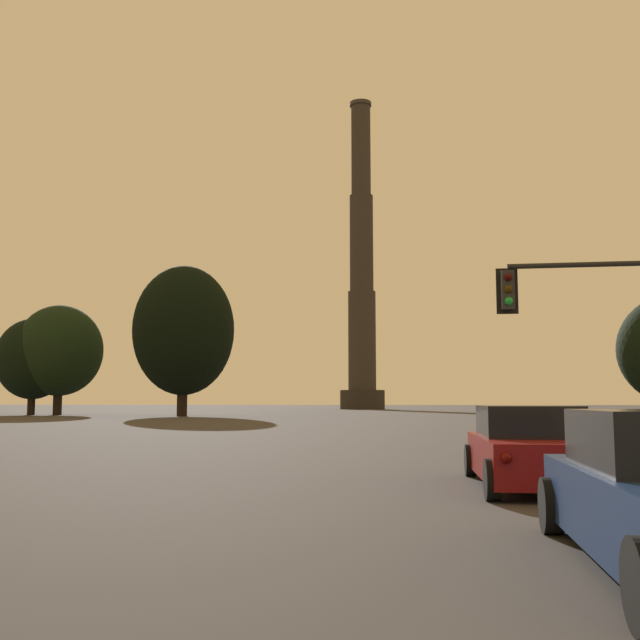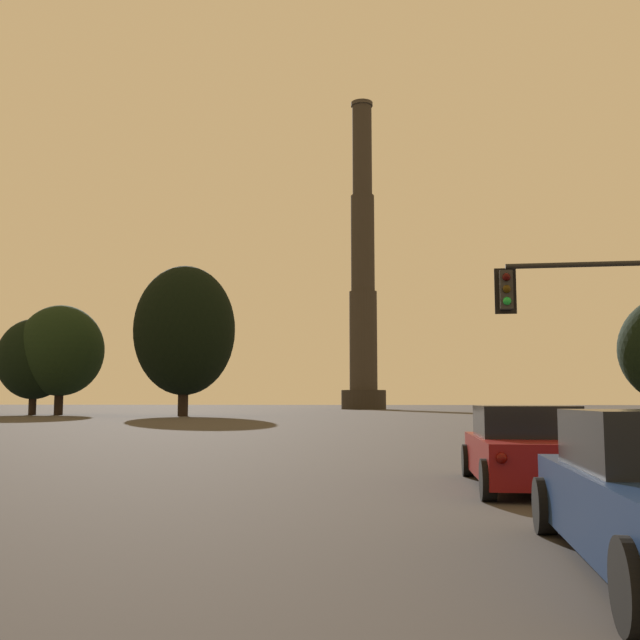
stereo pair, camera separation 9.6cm
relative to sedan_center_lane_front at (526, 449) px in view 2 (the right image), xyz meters
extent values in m
cube|color=maroon|center=(0.00, -0.05, -0.14)|extent=(1.94, 4.65, 0.70)
cube|color=black|center=(-0.01, 0.18, 0.48)|extent=(1.69, 2.25, 0.55)
cylinder|color=black|center=(-0.94, 1.82, -0.35)|extent=(0.24, 0.65, 0.64)
cylinder|color=black|center=(0.82, 1.87, -0.35)|extent=(0.24, 0.65, 0.64)
cylinder|color=black|center=(-0.82, -1.98, -0.35)|extent=(0.24, 0.65, 0.64)
cylinder|color=black|center=(0.94, -1.92, -0.35)|extent=(0.24, 0.65, 0.64)
sphere|color=#500705|center=(-0.64, -2.39, 0.01)|extent=(0.17, 0.17, 0.17)
sphere|color=#500705|center=(0.79, -2.35, 0.01)|extent=(0.17, 0.17, 0.17)
cylinder|color=black|center=(-0.38, -4.76, -0.35)|extent=(0.22, 0.64, 0.64)
cylinder|color=black|center=(-0.36, -8.56, -0.35)|extent=(0.22, 0.64, 0.64)
cylinder|color=black|center=(3.33, 6.59, 4.45)|extent=(5.89, 0.14, 0.14)
cube|color=#282828|center=(0.38, 6.59, 3.81)|extent=(0.34, 0.34, 1.04)
cube|color=black|center=(0.38, 6.77, 3.81)|extent=(0.58, 0.03, 1.25)
sphere|color=#320504|center=(0.38, 6.40, 4.13)|extent=(0.22, 0.22, 0.22)
sphere|color=#352604|center=(0.38, 6.40, 3.81)|extent=(0.22, 0.22, 0.22)
sphere|color=green|center=(0.38, 6.40, 3.48)|extent=(0.22, 0.22, 0.22)
cylinder|color=#2B2722|center=(-14.04, 125.06, 1.10)|extent=(8.29, 8.29, 3.53)
cylinder|color=#332D28|center=(-14.04, 125.06, 12.10)|extent=(5.18, 5.18, 18.46)
cylinder|color=#332D28|center=(-14.04, 125.06, 30.56)|extent=(4.46, 4.46, 18.46)
cylinder|color=#332D28|center=(-14.04, 125.06, 49.02)|extent=(3.73, 3.73, 18.46)
cylinder|color=#38322C|center=(-14.04, 125.06, 57.90)|extent=(4.18, 4.18, 0.70)
cylinder|color=black|center=(-41.95, 63.28, 0.99)|extent=(0.95, 0.95, 3.32)
ellipsoid|color=black|center=(-41.95, 63.28, 6.40)|extent=(9.52, 8.57, 9.99)
cylinder|color=black|center=(-44.81, 62.92, 0.74)|extent=(0.82, 0.82, 2.81)
ellipsoid|color=black|center=(-44.81, 62.92, 5.47)|extent=(8.15, 7.34, 8.87)
cylinder|color=black|center=(-26.44, 59.20, 1.21)|extent=(1.04, 1.04, 3.75)
ellipsoid|color=black|center=(-26.44, 59.20, 8.04)|extent=(10.35, 9.32, 13.21)
camera|label=1|loc=(-1.75, -13.78, 0.84)|focal=42.00mm
camera|label=2|loc=(-1.65, -13.77, 0.84)|focal=42.00mm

